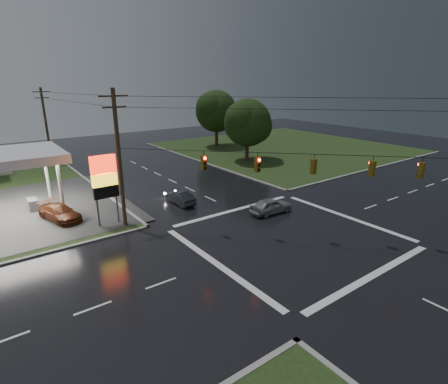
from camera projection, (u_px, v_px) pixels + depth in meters
ground at (290, 236)px, 27.01m from camera, size 120.00×120.00×0.00m
grass_ne at (284, 147)px, 61.56m from camera, size 36.00×36.00×0.08m
pylon_sign at (104, 179)px, 27.90m from camera, size 2.00×0.35×6.00m
utility_pole_nw at (119, 158)px, 27.17m from camera, size 2.20×0.32×11.00m
utility_pole_n at (46, 124)px, 49.08m from camera, size 2.20×0.32×10.50m
traffic_signals at (296, 154)px, 25.00m from camera, size 26.87×26.87×1.47m
tree_ne_near at (248, 123)px, 50.10m from camera, size 7.99×6.80×8.98m
tree_ne_far at (217, 111)px, 60.80m from camera, size 8.46×7.20×9.80m
car_north at (180, 197)px, 33.90m from camera, size 1.36×3.82×1.26m
car_crossing at (271, 206)px, 31.54m from camera, size 4.13×1.86×1.38m
car_pump at (60, 213)px, 29.90m from camera, size 3.20×5.04×1.36m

